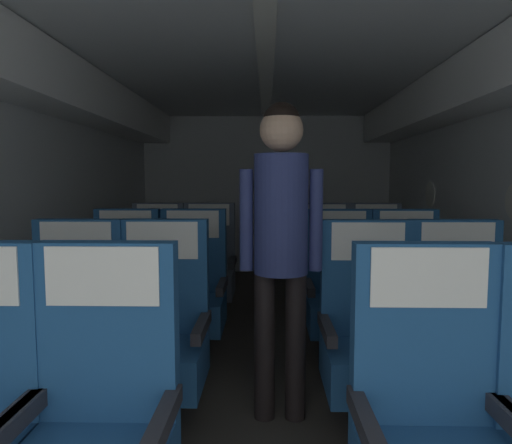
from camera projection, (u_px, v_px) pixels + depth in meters
name	position (u px, v px, depth m)	size (l,w,h in m)	color
ground	(265.00, 363.00, 3.19)	(3.65, 6.80, 0.02)	#3D3833
fuselage_shell	(266.00, 135.00, 3.30)	(3.53, 6.45, 2.21)	silver
seat_a_left_aisle	(97.00, 435.00, 1.47)	(0.51, 0.48, 1.06)	#38383D
seat_a_right_window	(433.00, 438.00, 1.45)	(0.51, 0.48, 1.06)	#38383D
seat_b_left_window	(72.00, 338.00, 2.38)	(0.51, 0.48, 1.06)	#38383D
seat_b_left_aisle	(160.00, 338.00, 2.38)	(0.51, 0.48, 1.06)	#38383D
seat_b_right_aisle	(461.00, 340.00, 2.35)	(0.51, 0.48, 1.06)	#38383D
seat_b_right_window	(370.00, 340.00, 2.34)	(0.51, 0.48, 1.06)	#38383D
seat_c_left_window	(124.00, 294.00, 3.29)	(0.51, 0.48, 1.06)	#38383D
seat_c_left_aisle	(192.00, 294.00, 3.28)	(0.51, 0.48, 1.06)	#38383D
seat_c_right_aisle	(408.00, 296.00, 3.24)	(0.51, 0.48, 1.06)	#38383D
seat_c_right_window	(340.00, 296.00, 3.25)	(0.51, 0.48, 1.06)	#38383D
seat_d_left_window	(156.00, 270.00, 4.20)	(0.51, 0.48, 1.06)	#38383D
seat_d_left_aisle	(208.00, 270.00, 4.20)	(0.51, 0.48, 1.06)	#38383D
seat_d_right_aisle	(377.00, 270.00, 4.17)	(0.51, 0.48, 1.06)	#38383D
seat_d_right_window	(325.00, 270.00, 4.16)	(0.51, 0.48, 1.06)	#38383D
flight_attendant	(281.00, 226.00, 2.35)	(0.43, 0.28, 1.67)	black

